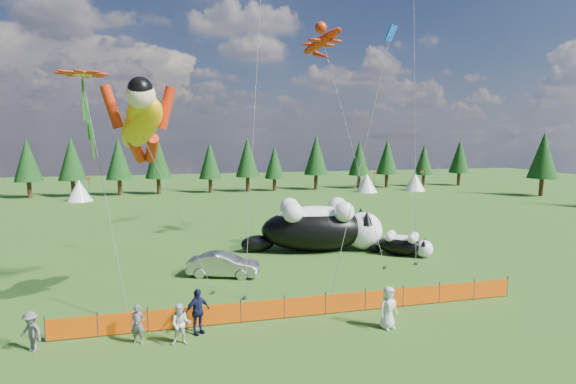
# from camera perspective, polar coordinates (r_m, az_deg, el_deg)

# --- Properties ---
(ground) EXTENTS (160.00, 160.00, 0.00)m
(ground) POSITION_cam_1_polar(r_m,az_deg,el_deg) (24.41, 0.19, -12.90)
(ground) COLOR #0D380A
(ground) RESTS_ON ground
(safety_fence) EXTENTS (22.06, 0.06, 1.10)m
(safety_fence) POSITION_cam_1_polar(r_m,az_deg,el_deg) (21.52, 2.19, -14.28)
(safety_fence) COLOR #262626
(safety_fence) RESTS_ON ground
(tree_line) EXTENTS (90.00, 4.00, 8.00)m
(tree_line) POSITION_cam_1_polar(r_m,az_deg,el_deg) (67.62, -9.13, 3.31)
(tree_line) COLOR black
(tree_line) RESTS_ON ground
(festival_tents) EXTENTS (50.00, 3.20, 2.80)m
(festival_tents) POSITION_cam_1_polar(r_m,az_deg,el_deg) (64.79, 1.03, 0.93)
(festival_tents) COLOR white
(festival_tents) RESTS_ON ground
(cat_large) EXTENTS (10.44, 4.76, 3.78)m
(cat_large) POSITION_cam_1_polar(r_m,az_deg,el_deg) (33.04, 4.19, -4.36)
(cat_large) COLOR black
(cat_large) RESTS_ON ground
(cat_small) EXTENTS (3.89, 3.34, 1.64)m
(cat_small) POSITION_cam_1_polar(r_m,az_deg,el_deg) (32.85, 14.49, -6.45)
(cat_small) COLOR black
(cat_small) RESTS_ON ground
(car) EXTENTS (4.49, 2.82, 1.40)m
(car) POSITION_cam_1_polar(r_m,az_deg,el_deg) (27.50, -8.18, -9.13)
(car) COLOR #AFAFB3
(car) RESTS_ON ground
(spectator_a) EXTENTS (0.67, 0.53, 1.62)m
(spectator_a) POSITION_cam_1_polar(r_m,az_deg,el_deg) (19.80, -18.54, -15.65)
(spectator_a) COLOR #59595E
(spectator_a) RESTS_ON ground
(spectator_b) EXTENTS (0.88, 0.59, 1.71)m
(spectator_b) POSITION_cam_1_polar(r_m,az_deg,el_deg) (19.24, -13.44, -16.01)
(spectator_b) COLOR silver
(spectator_b) RESTS_ON ground
(spectator_c) EXTENTS (1.30, 1.08, 1.97)m
(spectator_c) POSITION_cam_1_polar(r_m,az_deg,el_deg) (20.00, -11.43, -14.64)
(spectator_c) COLOR #131736
(spectator_c) RESTS_ON ground
(spectator_d) EXTENTS (1.15, 1.03, 1.60)m
(spectator_d) POSITION_cam_1_polar(r_m,az_deg,el_deg) (20.81, -29.84, -15.13)
(spectator_d) COLOR #59595E
(spectator_d) RESTS_ON ground
(spectator_e) EXTENTS (1.04, 0.81, 1.87)m
(spectator_e) POSITION_cam_1_polar(r_m,az_deg,el_deg) (20.62, 12.62, -14.14)
(spectator_e) COLOR silver
(spectator_e) RESTS_ON ground
(superhero_kite) EXTENTS (6.38, 6.31, 11.42)m
(superhero_kite) POSITION_cam_1_polar(r_m,az_deg,el_deg) (22.42, -18.16, 8.15)
(superhero_kite) COLOR #EFAD0C
(superhero_kite) RESTS_ON ground
(gecko_kite) EXTENTS (5.33, 11.70, 17.66)m
(gecko_kite) POSITION_cam_1_polar(r_m,az_deg,el_deg) (36.27, 4.32, 18.53)
(gecko_kite) COLOR red
(gecko_kite) RESTS_ON ground
(flower_kite) EXTENTS (4.06, 7.14, 12.88)m
(flower_kite) POSITION_cam_1_polar(r_m,az_deg,el_deg) (26.26, -24.67, 13.13)
(flower_kite) COLOR red
(flower_kite) RESTS_ON ground
(diamond_kite_c) EXTENTS (4.36, 2.12, 14.50)m
(diamond_kite_c) POSITION_cam_1_polar(r_m,az_deg,el_deg) (24.42, 12.68, 18.00)
(diamond_kite_c) COLOR blue
(diamond_kite_c) RESTS_ON ground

